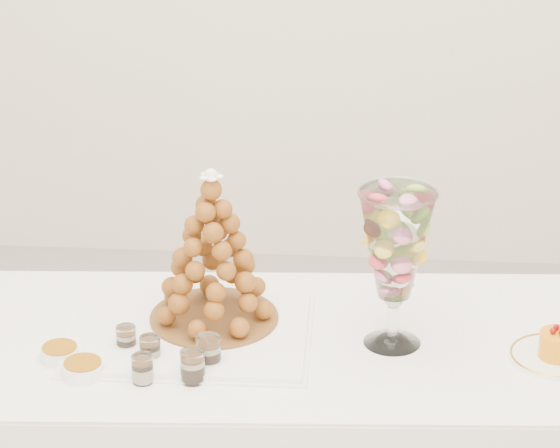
{
  "coord_description": "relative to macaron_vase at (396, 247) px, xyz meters",
  "views": [
    {
      "loc": [
        0.21,
        -2.53,
        2.19
      ],
      "look_at": [
        -0.01,
        0.22,
        0.94
      ],
      "focal_mm": 85.0,
      "sensor_mm": 36.0,
      "label": 1
    }
  ],
  "objects": [
    {
      "name": "verrine_e",
      "position": [
        -0.44,
        -0.21,
        -0.21
      ],
      "size": [
        0.06,
        0.06,
        0.07
      ],
      "primitive_type": "cylinder",
      "rotation": [
        0.0,
        0.0,
        0.22
      ],
      "color": "white",
      "rests_on": "buffet_table"
    },
    {
      "name": "verrine_b",
      "position": [
        -0.54,
        -0.13,
        -0.21
      ],
      "size": [
        0.06,
        0.06,
        0.06
      ],
      "primitive_type": "cylinder",
      "rotation": [
        0.0,
        0.0,
        -0.31
      ],
      "color": "white",
      "rests_on": "buffet_table"
    },
    {
      "name": "ramekin_back",
      "position": [
        -0.75,
        -0.13,
        -0.23
      ],
      "size": [
        0.09,
        0.09,
        0.03
      ],
      "primitive_type": "cylinder",
      "color": "white",
      "rests_on": "buffet_table"
    },
    {
      "name": "verrine_c",
      "position": [
        -0.41,
        -0.14,
        -0.21
      ],
      "size": [
        0.06,
        0.06,
        0.08
      ],
      "primitive_type": "cylinder",
      "rotation": [
        0.0,
        0.0,
        0.11
      ],
      "color": "white",
      "rests_on": "buffet_table"
    },
    {
      "name": "macaron_vase",
      "position": [
        0.0,
        0.0,
        0.0
      ],
      "size": [
        0.17,
        0.17,
        0.38
      ],
      "color": "white",
      "rests_on": "buffet_table"
    },
    {
      "name": "cake_plate",
      "position": [
        0.36,
        -0.04,
        -0.24
      ],
      "size": [
        0.2,
        0.2,
        0.01
      ],
      "primitive_type": "cylinder",
      "color": "white",
      "rests_on": "buffet_table"
    },
    {
      "name": "verrine_a",
      "position": [
        -0.61,
        -0.09,
        -0.21
      ],
      "size": [
        0.05,
        0.05,
        0.06
      ],
      "primitive_type": "cylinder",
      "rotation": [
        0.0,
        0.0,
        0.16
      ],
      "color": "white",
      "rests_on": "buffet_table"
    },
    {
      "name": "lace_tray",
      "position": [
        -0.47,
        -0.01,
        -0.24
      ],
      "size": [
        0.55,
        0.41,
        0.02
      ],
      "primitive_type": "cube",
      "rotation": [
        0.0,
        0.0,
        0.01
      ],
      "color": "white",
      "rests_on": "buffet_table"
    },
    {
      "name": "verrine_d",
      "position": [
        -0.55,
        -0.22,
        -0.21
      ],
      "size": [
        0.05,
        0.05,
        0.06
      ],
      "primitive_type": "cylinder",
      "rotation": [
        0.0,
        0.0,
        -0.1
      ],
      "color": "white",
      "rests_on": "buffet_table"
    },
    {
      "name": "mousse_cake",
      "position": [
        0.37,
        -0.05,
        -0.21
      ],
      "size": [
        0.08,
        0.08,
        0.07
      ],
      "color": "orange",
      "rests_on": "cake_plate"
    },
    {
      "name": "croquembouche",
      "position": [
        -0.42,
        0.05,
        -0.04
      ],
      "size": [
        0.32,
        0.32,
        0.38
      ],
      "rotation": [
        0.0,
        0.0,
        -0.3
      ],
      "color": "brown",
      "rests_on": "lace_tray"
    },
    {
      "name": "ramekin_front",
      "position": [
        -0.68,
        -0.2,
        -0.23
      ],
      "size": [
        0.09,
        0.09,
        0.03
      ],
      "primitive_type": "cylinder",
      "color": "white",
      "rests_on": "buffet_table"
    }
  ]
}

